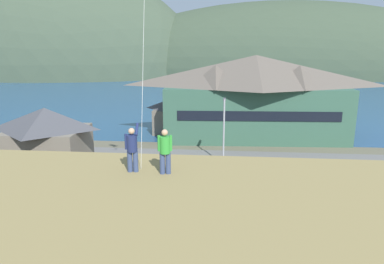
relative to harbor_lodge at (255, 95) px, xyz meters
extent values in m
plane|color=#66604C|center=(-6.27, -21.12, -5.28)|extent=(600.00, 600.00, 0.00)
cube|color=slate|center=(-6.27, -16.12, -5.23)|extent=(40.00, 20.00, 0.10)
cube|color=navy|center=(-6.27, 38.88, -5.27)|extent=(360.00, 84.00, 0.03)
ellipsoid|color=#3D4C38|center=(-91.24, 93.08, -5.28)|extent=(141.00, 53.52, 93.81)
ellipsoid|color=#42513D|center=(-68.43, 87.84, -5.28)|extent=(114.32, 65.61, 75.74)
ellipsoid|color=#3D4C38|center=(17.25, 90.18, -5.28)|extent=(142.53, 50.97, 50.80)
cube|color=#38604C|center=(0.00, 0.08, -2.11)|extent=(21.58, 9.03, 6.35)
cube|color=black|center=(0.19, -3.96, -1.79)|extent=(18.02, 0.96, 1.10)
pyramid|color=#60564C|center=(0.00, 0.08, 2.87)|extent=(22.89, 9.89, 3.60)
pyramid|color=#60564C|center=(-4.70, -1.56, 2.35)|extent=(4.61, 4.61, 2.52)
pyramid|color=#60564C|center=(4.83, -1.09, 2.35)|extent=(4.61, 4.61, 2.52)
cube|color=#756B5B|center=(-19.29, -13.63, -3.30)|extent=(6.60, 5.52, 3.96)
pyramid|color=#47474C|center=(-19.29, -13.63, -0.37)|extent=(7.14, 6.07, 1.89)
cube|color=black|center=(-19.24, -16.36, -3.89)|extent=(1.10, 0.08, 2.78)
cube|color=#756B5B|center=(-9.63, 1.49, -3.69)|extent=(5.74, 4.88, 3.18)
pyramid|color=#47474C|center=(-9.63, 1.49, -1.33)|extent=(6.21, 5.36, 1.54)
cube|color=black|center=(-9.84, -0.73, -4.17)|extent=(1.10, 0.16, 2.22)
cube|color=#70604C|center=(-6.01, 11.51, -4.93)|extent=(3.20, 12.86, 0.70)
cube|color=#23564C|center=(-9.27, 10.94, -4.83)|extent=(2.55, 6.07, 0.90)
cube|color=#33665B|center=(-9.27, 10.94, -4.30)|extent=(2.48, 5.89, 0.16)
cube|color=silver|center=(-9.22, 10.50, -3.67)|extent=(1.52, 1.91, 1.10)
cube|color=#9EA3A8|center=(-10.18, -20.11, -4.46)|extent=(4.23, 1.88, 0.80)
cube|color=gray|center=(-10.03, -20.12, -3.71)|extent=(2.13, 1.64, 0.70)
cube|color=black|center=(-10.03, -20.12, -3.75)|extent=(2.17, 1.67, 0.32)
cylinder|color=black|center=(-11.53, -19.17, -4.86)|extent=(0.64, 0.23, 0.64)
cylinder|color=black|center=(-11.56, -21.01, -4.86)|extent=(0.64, 0.23, 0.64)
cylinder|color=black|center=(-8.80, -19.22, -4.86)|extent=(0.64, 0.23, 0.64)
cylinder|color=black|center=(-8.83, -21.06, -4.86)|extent=(0.64, 0.23, 0.64)
cube|color=red|center=(-10.34, -15.37, -4.46)|extent=(4.22, 1.84, 0.80)
cube|color=#B11A15|center=(-10.19, -15.37, -3.71)|extent=(2.11, 1.62, 0.70)
cube|color=black|center=(-10.19, -15.37, -3.75)|extent=(2.16, 1.65, 0.32)
cylinder|color=black|center=(-11.72, -14.46, -4.86)|extent=(0.64, 0.23, 0.64)
cylinder|color=black|center=(-11.70, -16.30, -4.86)|extent=(0.64, 0.23, 0.64)
cylinder|color=black|center=(-8.99, -14.44, -4.86)|extent=(0.64, 0.23, 0.64)
cylinder|color=black|center=(-8.97, -16.27, -4.86)|extent=(0.64, 0.23, 0.64)
cube|color=#9EA3A8|center=(-15.18, -21.36, -4.46)|extent=(4.34, 2.15, 0.80)
cube|color=gray|center=(-15.03, -21.38, -3.71)|extent=(2.23, 1.77, 0.70)
cube|color=black|center=(-15.03, -21.38, -3.75)|extent=(2.27, 1.81, 0.32)
cylinder|color=black|center=(-16.46, -20.33, -4.86)|extent=(0.66, 0.27, 0.64)
cylinder|color=black|center=(-16.62, -22.16, -4.86)|extent=(0.66, 0.27, 0.64)
cylinder|color=black|center=(-13.74, -20.57, -4.86)|extent=(0.66, 0.27, 0.64)
cylinder|color=black|center=(-13.90, -22.40, -4.86)|extent=(0.66, 0.27, 0.64)
cube|color=silver|center=(4.79, -15.06, -4.46)|extent=(4.35, 2.18, 0.80)
cube|color=beige|center=(4.94, -15.04, -3.71)|extent=(2.24, 1.79, 0.70)
cube|color=black|center=(4.94, -15.04, -3.75)|extent=(2.28, 1.82, 0.32)
cylinder|color=black|center=(3.35, -14.27, -4.86)|extent=(0.66, 0.28, 0.64)
cylinder|color=black|center=(3.52, -16.10, -4.86)|extent=(0.66, 0.28, 0.64)
cylinder|color=black|center=(6.06, -14.02, -4.86)|extent=(0.66, 0.28, 0.64)
cylinder|color=black|center=(6.23, -15.84, -4.86)|extent=(0.66, 0.28, 0.64)
cube|color=black|center=(0.73, -21.64, -4.46)|extent=(4.24, 1.89, 0.80)
cube|color=black|center=(0.58, -21.64, -3.71)|extent=(2.14, 1.65, 0.70)
cube|color=black|center=(0.58, -21.64, -3.75)|extent=(2.18, 1.68, 0.32)
cylinder|color=black|center=(2.07, -22.59, -4.86)|extent=(0.64, 0.23, 0.64)
cylinder|color=black|center=(2.11, -20.75, -4.86)|extent=(0.64, 0.23, 0.64)
cylinder|color=black|center=(-0.66, -22.53, -4.86)|extent=(0.64, 0.23, 0.64)
cylinder|color=black|center=(-0.62, -20.69, -4.86)|extent=(0.64, 0.23, 0.64)
cube|color=silver|center=(-5.35, -14.80, -4.46)|extent=(4.30, 2.04, 0.80)
cube|color=beige|center=(-5.50, -14.79, -3.71)|extent=(2.19, 1.72, 0.70)
cube|color=black|center=(-5.50, -14.79, -3.75)|extent=(2.23, 1.75, 0.32)
cylinder|color=black|center=(-4.04, -15.79, -4.86)|extent=(0.65, 0.26, 0.64)
cylinder|color=black|center=(-3.93, -13.96, -4.86)|extent=(0.65, 0.26, 0.64)
cylinder|color=black|center=(-6.76, -15.64, -4.86)|extent=(0.65, 0.26, 0.64)
cylinder|color=black|center=(-6.66, -13.80, -4.86)|extent=(0.65, 0.26, 0.64)
cube|color=#236633|center=(-4.14, -21.71, -4.46)|extent=(4.34, 2.17, 0.80)
cube|color=#1E562B|center=(-3.99, -21.72, -3.71)|extent=(2.23, 1.78, 0.70)
cube|color=black|center=(-3.99, -21.72, -3.75)|extent=(2.28, 1.82, 0.32)
cylinder|color=black|center=(-5.42, -20.67, -4.86)|extent=(0.66, 0.28, 0.64)
cylinder|color=black|center=(-5.58, -22.50, -4.86)|extent=(0.66, 0.28, 0.64)
cylinder|color=black|center=(-2.70, -20.91, -4.86)|extent=(0.66, 0.28, 0.64)
cylinder|color=black|center=(-2.86, -22.74, -4.86)|extent=(0.66, 0.28, 0.64)
cylinder|color=#ADADB2|center=(-3.62, -10.62, -2.03)|extent=(0.16, 0.16, 6.30)
cube|color=#4C4C51|center=(-3.62, -10.27, 1.02)|extent=(0.24, 0.70, 0.20)
cylinder|color=#384770|center=(-7.21, -30.28, 1.66)|extent=(0.20, 0.20, 0.82)
cylinder|color=#384770|center=(-6.99, -30.25, 1.66)|extent=(0.20, 0.20, 0.82)
cylinder|color=navy|center=(-7.10, -30.27, 2.39)|extent=(0.40, 0.40, 0.64)
sphere|color=tan|center=(-7.10, -30.27, 2.87)|extent=(0.24, 0.24, 0.24)
cylinder|color=navy|center=(-6.94, -30.07, 2.89)|extent=(0.18, 0.56, 0.43)
cylinder|color=navy|center=(-7.32, -30.29, 2.46)|extent=(0.11, 0.11, 0.60)
cylinder|color=#384770|center=(-5.92, -30.39, 1.66)|extent=(0.20, 0.20, 0.82)
cylinder|color=#384770|center=(-5.71, -30.35, 1.66)|extent=(0.20, 0.20, 0.82)
cylinder|color=green|center=(-5.81, -30.37, 2.39)|extent=(0.40, 0.40, 0.64)
sphere|color=tan|center=(-5.81, -30.37, 2.87)|extent=(0.24, 0.24, 0.24)
cylinder|color=green|center=(-6.03, -30.40, 2.46)|extent=(0.11, 0.11, 0.60)
cylinder|color=green|center=(-5.60, -30.34, 2.46)|extent=(0.11, 0.11, 0.60)
cylinder|color=silver|center=(-7.29, -26.66, 7.21)|extent=(0.89, 6.74, 11.92)
camera|label=1|loc=(-3.63, -43.13, 6.13)|focal=33.57mm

